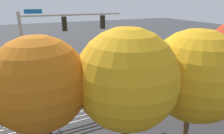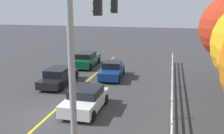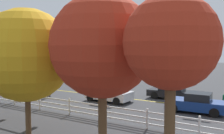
{
  "view_description": "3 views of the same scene",
  "coord_description": "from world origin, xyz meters",
  "px_view_note": "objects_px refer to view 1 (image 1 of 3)",
  "views": [
    {
      "loc": [
        5.29,
        17.48,
        7.88
      ],
      "look_at": [
        -1.72,
        2.39,
        1.99
      ],
      "focal_mm": 29.81,
      "sensor_mm": 36.0,
      "label": 1
    },
    {
      "loc": [
        12.38,
        6.71,
        6.32
      ],
      "look_at": [
        -3.38,
        3.07,
        2.36
      ],
      "focal_mm": 41.34,
      "sensor_mm": 36.0,
      "label": 2
    },
    {
      "loc": [
        -13.02,
        20.21,
        4.69
      ],
      "look_at": [
        -2.06,
        2.16,
        3.0
      ],
      "focal_mm": 40.94,
      "sensor_mm": 36.0,
      "label": 3
    }
  ],
  "objects_px": {
    "car_0": "(109,78)",
    "pedestrian": "(52,93)",
    "car_1": "(170,56)",
    "car_2": "(129,62)",
    "tree_2": "(127,79)",
    "tree_1": "(40,84)",
    "tree_5": "(194,76)",
    "car_3": "(166,68)"
  },
  "relations": [
    {
      "from": "tree_2",
      "to": "car_2",
      "type": "bearing_deg",
      "value": -120.53
    },
    {
      "from": "tree_1",
      "to": "tree_5",
      "type": "xyz_separation_m",
      "value": [
        -7.39,
        1.18,
        -0.45
      ]
    },
    {
      "from": "tree_1",
      "to": "car_0",
      "type": "bearing_deg",
      "value": -129.06
    },
    {
      "from": "tree_1",
      "to": "pedestrian",
      "type": "bearing_deg",
      "value": -98.59
    },
    {
      "from": "car_3",
      "to": "tree_2",
      "type": "height_order",
      "value": "tree_2"
    },
    {
      "from": "car_1",
      "to": "car_2",
      "type": "height_order",
      "value": "car_1"
    },
    {
      "from": "car_2",
      "to": "tree_2",
      "type": "xyz_separation_m",
      "value": [
        7.51,
        12.74,
        3.93
      ]
    },
    {
      "from": "pedestrian",
      "to": "tree_5",
      "type": "height_order",
      "value": "tree_5"
    },
    {
      "from": "car_0",
      "to": "car_2",
      "type": "xyz_separation_m",
      "value": [
        -4.44,
        -3.76,
        -0.03
      ]
    },
    {
      "from": "car_0",
      "to": "car_1",
      "type": "bearing_deg",
      "value": -160.48
    },
    {
      "from": "car_1",
      "to": "tree_5",
      "type": "distance_m",
      "value": 16.84
    },
    {
      "from": "car_3",
      "to": "pedestrian",
      "type": "bearing_deg",
      "value": 3.76
    },
    {
      "from": "car_2",
      "to": "car_3",
      "type": "relative_size",
      "value": 1.15
    },
    {
      "from": "tree_1",
      "to": "car_3",
      "type": "bearing_deg",
      "value": -149.49
    },
    {
      "from": "tree_1",
      "to": "car_2",
      "type": "bearing_deg",
      "value": -132.87
    },
    {
      "from": "car_0",
      "to": "pedestrian",
      "type": "distance_m",
      "value": 5.85
    },
    {
      "from": "pedestrian",
      "to": "tree_5",
      "type": "distance_m",
      "value": 10.62
    },
    {
      "from": "car_2",
      "to": "car_0",
      "type": "bearing_deg",
      "value": -140.86
    },
    {
      "from": "car_1",
      "to": "tree_5",
      "type": "height_order",
      "value": "tree_5"
    },
    {
      "from": "car_0",
      "to": "car_3",
      "type": "height_order",
      "value": "car_3"
    },
    {
      "from": "car_1",
      "to": "pedestrian",
      "type": "xyz_separation_m",
      "value": [
        16.55,
        5.14,
        0.21
      ]
    },
    {
      "from": "car_3",
      "to": "tree_5",
      "type": "bearing_deg",
      "value": 52.08
    },
    {
      "from": "car_1",
      "to": "car_0",
      "type": "bearing_deg",
      "value": -162.9
    },
    {
      "from": "tree_2",
      "to": "tree_5",
      "type": "height_order",
      "value": "tree_2"
    },
    {
      "from": "tree_2",
      "to": "tree_5",
      "type": "bearing_deg",
      "value": 174.23
    },
    {
      "from": "pedestrian",
      "to": "tree_5",
      "type": "bearing_deg",
      "value": 11.02
    },
    {
      "from": "pedestrian",
      "to": "tree_1",
      "type": "relative_size",
      "value": 0.25
    },
    {
      "from": "car_0",
      "to": "car_3",
      "type": "distance_m",
      "value": 7.26
    },
    {
      "from": "pedestrian",
      "to": "tree_5",
      "type": "relative_size",
      "value": 0.25
    },
    {
      "from": "tree_2",
      "to": "tree_1",
      "type": "bearing_deg",
      "value": -12.54
    },
    {
      "from": "car_1",
      "to": "car_3",
      "type": "height_order",
      "value": "car_1"
    },
    {
      "from": "car_1",
      "to": "tree_2",
      "type": "xyz_separation_m",
      "value": [
        13.98,
        12.57,
        3.88
      ]
    },
    {
      "from": "car_0",
      "to": "tree_1",
      "type": "bearing_deg",
      "value": 52.24
    },
    {
      "from": "car_1",
      "to": "car_2",
      "type": "distance_m",
      "value": 6.47
    },
    {
      "from": "car_3",
      "to": "tree_1",
      "type": "xyz_separation_m",
      "value": [
        13.9,
        8.19,
        4.03
      ]
    },
    {
      "from": "car_3",
      "to": "tree_1",
      "type": "relative_size",
      "value": 0.61
    },
    {
      "from": "car_3",
      "to": "pedestrian",
      "type": "distance_m",
      "value": 12.99
    },
    {
      "from": "pedestrian",
      "to": "car_1",
      "type": "bearing_deg",
      "value": 79.03
    },
    {
      "from": "car_2",
      "to": "tree_2",
      "type": "distance_m",
      "value": 15.3
    },
    {
      "from": "tree_1",
      "to": "tree_2",
      "type": "xyz_separation_m",
      "value": [
        -3.57,
        0.79,
        -0.11
      ]
    },
    {
      "from": "car_1",
      "to": "tree_1",
      "type": "height_order",
      "value": "tree_1"
    },
    {
      "from": "pedestrian",
      "to": "tree_2",
      "type": "relative_size",
      "value": 0.24
    }
  ]
}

